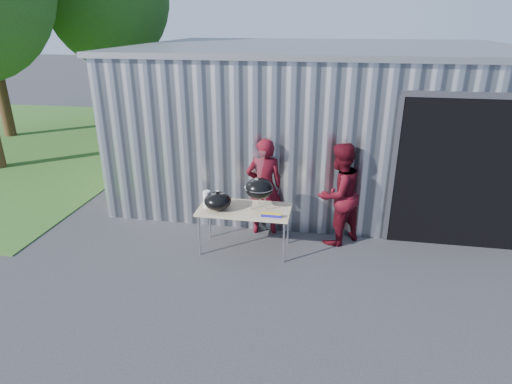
% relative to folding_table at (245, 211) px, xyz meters
% --- Properties ---
extents(ground, '(80.00, 80.00, 0.00)m').
position_rel_folding_table_xyz_m(ground, '(0.30, -0.92, -0.71)').
color(ground, '#2F2F31').
extents(building, '(8.20, 6.20, 3.10)m').
position_rel_folding_table_xyz_m(building, '(1.22, 3.66, 0.83)').
color(building, silver).
rests_on(building, ground).
extents(grass_patch, '(10.00, 12.00, 0.02)m').
position_rel_folding_table_xyz_m(grass_patch, '(-8.70, 5.08, -0.70)').
color(grass_patch, '#2D591E').
rests_on(grass_patch, ground).
extents(folding_table, '(1.50, 0.75, 0.75)m').
position_rel_folding_table_xyz_m(folding_table, '(0.00, 0.00, 0.00)').
color(folding_table, tan).
rests_on(folding_table, ground).
extents(kettle_grill, '(0.46, 0.46, 0.94)m').
position_rel_folding_table_xyz_m(kettle_grill, '(0.23, 0.07, 0.46)').
color(kettle_grill, black).
rests_on(kettle_grill, folding_table).
extents(grill_lid, '(0.44, 0.44, 0.32)m').
position_rel_folding_table_xyz_m(grill_lid, '(-0.42, -0.10, 0.18)').
color(grill_lid, black).
rests_on(grill_lid, folding_table).
extents(paper_towels, '(0.12, 0.12, 0.28)m').
position_rel_folding_table_xyz_m(paper_towels, '(-0.62, -0.05, 0.18)').
color(paper_towels, white).
rests_on(paper_towels, folding_table).
extents(white_tub, '(0.20, 0.15, 0.10)m').
position_rel_folding_table_xyz_m(white_tub, '(-0.55, 0.18, 0.09)').
color(white_tub, white).
rests_on(white_tub, folding_table).
extents(foil_box, '(0.32, 0.05, 0.06)m').
position_rel_folding_table_xyz_m(foil_box, '(0.47, -0.25, 0.07)').
color(foil_box, '#1D189F').
rests_on(foil_box, folding_table).
extents(person_cook, '(0.72, 0.55, 1.75)m').
position_rel_folding_table_xyz_m(person_cook, '(0.21, 0.69, 0.17)').
color(person_cook, '#4C0A13').
rests_on(person_cook, ground).
extents(person_bystander, '(1.08, 1.08, 1.77)m').
position_rel_folding_table_xyz_m(person_bystander, '(1.50, 0.55, 0.17)').
color(person_bystander, '#4C0A13').
rests_on(person_bystander, ground).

